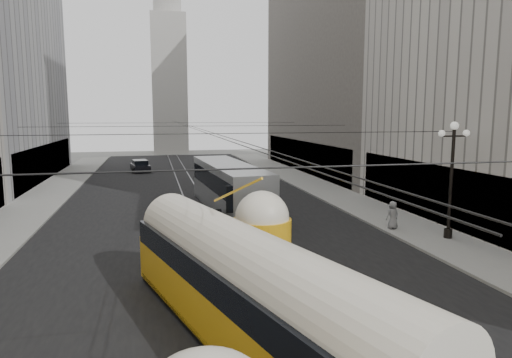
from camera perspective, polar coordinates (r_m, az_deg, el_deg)
name	(u,v)px	position (r m, az deg, el deg)	size (l,w,h in m)	color
road	(195,201)	(36.79, -7.65, -2.79)	(20.00, 85.00, 0.02)	black
sidewalk_left	(43,199)	(41.06, -25.05, -2.24)	(4.00, 72.00, 0.15)	gray
sidewalk_right	(321,188)	(42.85, 8.10, -1.15)	(4.00, 72.00, 0.15)	gray
rail_left	(185,202)	(36.74, -8.82, -2.83)	(0.12, 85.00, 0.04)	gray
rail_right	(204,201)	(36.86, -6.49, -2.75)	(0.12, 85.00, 0.04)	gray
building_right_far	(351,33)	(57.23, 11.82, 17.40)	(12.60, 32.60, 32.60)	#514C47
distant_tower	(169,68)	(83.95, -10.85, 13.48)	(6.00, 6.00, 31.36)	#B2AFA8
lamppost_right_mid	(452,173)	(26.83, 23.26, 0.67)	(1.86, 0.44, 6.37)	black
catenary	(196,128)	(35.16, -7.49, 6.37)	(25.00, 72.00, 0.23)	black
streetcar	(249,290)	(13.86, -0.94, -13.70)	(6.62, 15.86, 3.61)	gold
city_bus	(229,185)	(32.62, -3.39, -0.80)	(3.81, 13.58, 3.40)	#9C9EA1
sedan_white_far	(232,174)	(48.30, -3.07, 0.67)	(2.42, 4.81, 1.46)	silver
sedan_dark_far	(140,166)	(57.07, -14.28, 1.55)	(2.57, 4.71, 1.41)	black
pedestrian_sidewalk_right	(393,215)	(28.32, 16.72, -4.33)	(0.81, 0.50, 1.66)	slate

